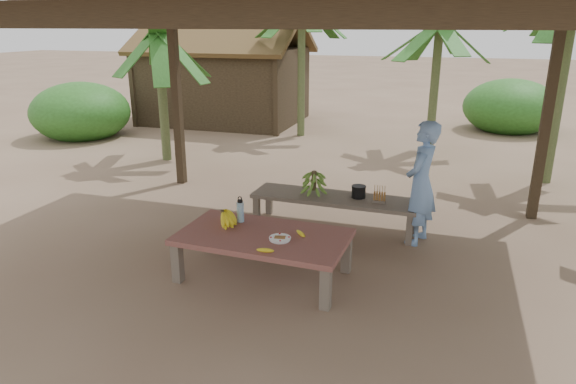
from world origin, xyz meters
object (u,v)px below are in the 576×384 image
(cooking_pot, at_px, (359,192))
(water_flask, at_px, (240,211))
(bench, at_px, (334,200))
(plate, at_px, (280,239))
(work_table, at_px, (263,240))
(woman, at_px, (421,183))
(ripe_banana_bunch, at_px, (223,217))

(cooking_pot, bearing_deg, water_flask, -128.37)
(cooking_pot, bearing_deg, bench, -170.08)
(bench, distance_m, plate, 1.72)
(work_table, height_order, bench, work_table)
(water_flask, bearing_deg, bench, 59.45)
(work_table, bearing_deg, water_flask, 146.36)
(bench, relative_size, cooking_pot, 12.16)
(work_table, height_order, cooking_pot, cooking_pot)
(bench, bearing_deg, water_flask, -118.78)
(water_flask, relative_size, woman, 0.19)
(woman, bearing_deg, bench, -82.25)
(ripe_banana_bunch, bearing_deg, plate, -15.97)
(cooking_pot, xyz_separation_m, woman, (0.80, -0.19, 0.25))
(plate, xyz_separation_m, woman, (1.30, 1.57, 0.26))
(work_table, bearing_deg, plate, -21.67)
(plate, distance_m, cooking_pot, 1.83)
(bench, relative_size, woman, 1.43)
(work_table, bearing_deg, woman, 46.37)
(work_table, xyz_separation_m, bench, (0.42, 1.61, -0.04))
(ripe_banana_bunch, height_order, plate, ripe_banana_bunch)
(cooking_pot, bearing_deg, woman, -13.23)
(plate, relative_size, water_flask, 0.76)
(ripe_banana_bunch, xyz_separation_m, water_flask, (0.15, 0.16, 0.03))
(plate, relative_size, woman, 0.15)
(ripe_banana_bunch, xyz_separation_m, plate, (0.75, -0.21, -0.08))
(work_table, relative_size, cooking_pot, 10.08)
(work_table, relative_size, water_flask, 6.10)
(bench, distance_m, cooking_pot, 0.34)
(ripe_banana_bunch, distance_m, plate, 0.78)
(bench, xyz_separation_m, ripe_banana_bunch, (-0.94, -1.49, 0.20))
(cooking_pot, relative_size, woman, 0.12)
(bench, xyz_separation_m, water_flask, (-0.79, -1.34, 0.23))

